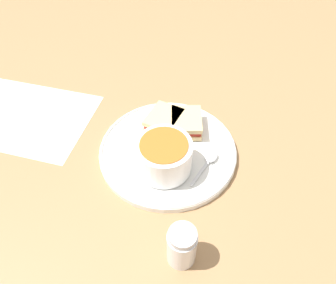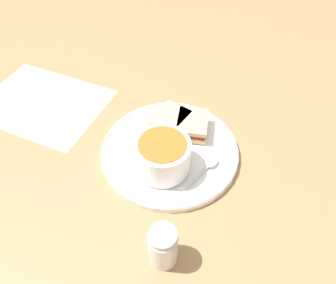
% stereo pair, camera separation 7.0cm
% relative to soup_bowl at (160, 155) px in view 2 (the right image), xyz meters
% --- Properties ---
extents(ground_plane, '(2.40, 2.40, 0.00)m').
position_rel_soup_bowl_xyz_m(ground_plane, '(-0.05, 0.02, -0.05)').
color(ground_plane, '#9E754C').
extents(plate, '(0.30, 0.30, 0.02)m').
position_rel_soup_bowl_xyz_m(plate, '(-0.05, 0.02, -0.04)').
color(plate, white).
rests_on(plate, ground_plane).
extents(soup_bowl, '(0.11, 0.11, 0.07)m').
position_rel_soup_bowl_xyz_m(soup_bowl, '(0.00, 0.00, 0.00)').
color(soup_bowl, white).
rests_on(soup_bowl, plate).
extents(spoon, '(0.09, 0.08, 0.01)m').
position_rel_soup_bowl_xyz_m(spoon, '(-0.00, 0.10, -0.03)').
color(spoon, silver).
rests_on(spoon, plate).
extents(sandwich_half_near, '(0.09, 0.08, 0.03)m').
position_rel_soup_bowl_xyz_m(sandwich_half_near, '(-0.10, 0.07, -0.02)').
color(sandwich_half_near, '#DBBC7F').
rests_on(sandwich_half_near, plate).
extents(sandwich_half_far, '(0.11, 0.10, 0.03)m').
position_rel_soup_bowl_xyz_m(sandwich_half_far, '(-0.12, 0.01, -0.02)').
color(sandwich_half_far, '#DBBC7F').
rests_on(sandwich_half_far, plate).
extents(salt_shaker, '(0.05, 0.05, 0.09)m').
position_rel_soup_bowl_xyz_m(salt_shaker, '(0.19, 0.00, -0.01)').
color(salt_shaker, silver).
rests_on(salt_shaker, ground_plane).
extents(menu_sheet, '(0.34, 0.38, 0.00)m').
position_rel_soup_bowl_xyz_m(menu_sheet, '(-0.21, -0.31, -0.05)').
color(menu_sheet, white).
rests_on(menu_sheet, ground_plane).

